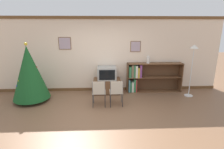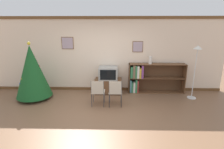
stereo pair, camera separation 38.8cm
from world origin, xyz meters
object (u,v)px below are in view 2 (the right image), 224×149
christmas_tree (32,71)px  television (108,73)px  standing_lamp (196,58)px  bookshelf (146,78)px  tv_console (108,86)px  folding_chair_left (98,91)px  folding_chair_right (115,92)px  vase (150,60)px

christmas_tree → television: size_ratio=2.86×
standing_lamp → bookshelf: bearing=159.9°
tv_console → christmas_tree: bearing=-166.7°
standing_lamp → folding_chair_left: bearing=-167.4°
folding_chair_right → television: bearing=103.2°
television → folding_chair_right: bearing=-76.8°
folding_chair_right → vase: bearing=44.6°
tv_console → television: size_ratio=1.46×
bookshelf → vase: bearing=-15.0°
folding_chair_left → folding_chair_right: size_ratio=1.00×
tv_console → vase: vase is taller
bookshelf → standing_lamp: bearing=-20.1°
christmas_tree → folding_chair_right: bearing=-11.3°
bookshelf → standing_lamp: (1.47, -0.54, 0.81)m
tv_console → television: 0.48m
television → folding_chair_left: (-0.26, -1.12, -0.27)m
television → bookshelf: bearing=4.7°
folding_chair_right → christmas_tree: bearing=168.7°
folding_chair_right → standing_lamp: size_ratio=0.46×
folding_chair_left → folding_chair_right: same height
folding_chair_right → vase: vase is taller
tv_console → television: television is taller
television → folding_chair_right: television is taller
folding_chair_left → television: bearing=76.8°
vase → standing_lamp: 1.46m
television → vase: (1.48, 0.09, 0.46)m
christmas_tree → television: bearing=13.3°
folding_chair_left → bookshelf: (1.64, 1.23, 0.08)m
christmas_tree → folding_chair_right: (2.71, -0.54, -0.47)m
vase → standing_lamp: standing_lamp is taller
television → vase: bearing=3.3°
folding_chair_left → folding_chair_right: (0.52, 0.00, 0.00)m
bookshelf → christmas_tree: bearing=-169.7°
vase → tv_console: bearing=-176.8°
television → folding_chair_left: television is taller
christmas_tree → folding_chair_right: size_ratio=2.31×
tv_console → bookshelf: (1.38, 0.11, 0.29)m
television → tv_console: bearing=90.0°
christmas_tree → standing_lamp: christmas_tree is taller
bookshelf → television: bearing=-175.3°
christmas_tree → folding_chair_right: 2.80m
tv_console → vase: size_ratio=3.58×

